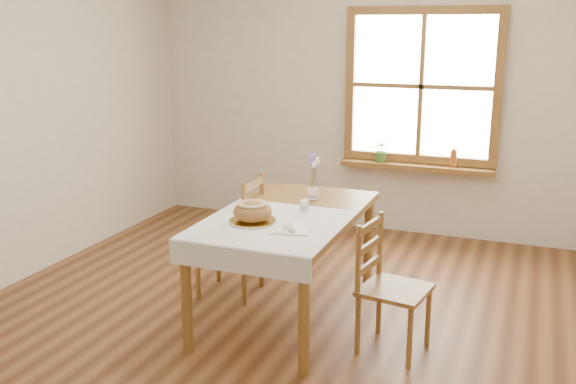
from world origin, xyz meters
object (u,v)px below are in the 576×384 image
at_px(chair_right, 395,288).
at_px(bread_plate, 253,221).
at_px(flower_vase, 313,195).
at_px(dining_table, 288,225).
at_px(chair_left, 230,236).

distance_m(chair_right, bread_plate, 1.00).
bearing_deg(chair_right, bread_plate, 102.97).
distance_m(chair_right, flower_vase, 1.06).
xyz_separation_m(bread_plate, flower_vase, (0.17, 0.70, 0.03)).
bearing_deg(bread_plate, chair_right, 3.85).
distance_m(dining_table, bread_plate, 0.36).
bearing_deg(chair_left, bread_plate, 36.60).
bearing_deg(bread_plate, chair_left, 130.19).
bearing_deg(flower_vase, bread_plate, -103.90).
bearing_deg(dining_table, flower_vase, 82.53).
xyz_separation_m(dining_table, chair_left, (-0.54, 0.18, -0.20)).
height_order(bread_plate, flower_vase, flower_vase).
xyz_separation_m(dining_table, bread_plate, (-0.12, -0.32, 0.10)).
distance_m(chair_left, bread_plate, 0.72).
relative_size(dining_table, chair_right, 1.89).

